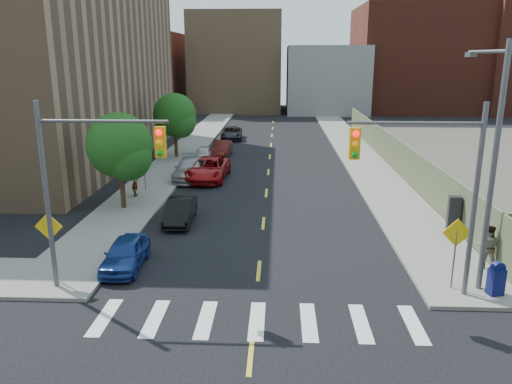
# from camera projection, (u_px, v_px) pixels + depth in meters

# --- Properties ---
(sidewalk_nw) EXTENTS (3.50, 73.00, 0.15)m
(sidewalk_nw) POSITION_uv_depth(u_px,v_px,m) (199.00, 138.00, 52.91)
(sidewalk_nw) COLOR gray
(sidewalk_nw) RESTS_ON ground
(sidewalk_ne) EXTENTS (3.50, 73.00, 0.15)m
(sidewalk_ne) POSITION_uv_depth(u_px,v_px,m) (345.00, 139.00, 52.24)
(sidewalk_ne) COLOR gray
(sidewalk_ne) RESTS_ON ground
(fence_north) EXTENTS (0.12, 44.00, 2.50)m
(fence_north) POSITION_uv_depth(u_px,v_px,m) (392.00, 152.00, 38.83)
(fence_north) COLOR #616849
(fence_north) RESTS_ON ground
(bg_bldg_west) EXTENTS (14.00, 18.00, 12.00)m
(bg_bldg_west) POSITION_uv_depth(u_px,v_px,m) (137.00, 72.00, 79.46)
(bg_bldg_west) COLOR #592319
(bg_bldg_west) RESTS_ON ground
(bg_bldg_midwest) EXTENTS (14.00, 16.00, 15.00)m
(bg_bldg_midwest) POSITION_uv_depth(u_px,v_px,m) (238.00, 63.00, 80.29)
(bg_bldg_midwest) COLOR #8C6B4C
(bg_bldg_midwest) RESTS_ON ground
(bg_bldg_center) EXTENTS (12.00, 16.00, 10.00)m
(bg_bldg_center) POSITION_uv_depth(u_px,v_px,m) (325.00, 79.00, 78.40)
(bg_bldg_center) COLOR gray
(bg_bldg_center) RESTS_ON ground
(bg_bldg_east) EXTENTS (18.00, 18.00, 16.00)m
(bg_bldg_east) POSITION_uv_depth(u_px,v_px,m) (414.00, 59.00, 78.93)
(bg_bldg_east) COLOR #592319
(bg_bldg_east) RESTS_ON ground
(signal_nw) EXTENTS (4.59, 0.30, 7.00)m
(signal_nw) POSITION_uv_depth(u_px,v_px,m) (86.00, 172.00, 17.45)
(signal_nw) COLOR #59595E
(signal_nw) RESTS_ON ground
(signal_ne) EXTENTS (4.59, 0.30, 7.00)m
(signal_ne) POSITION_uv_depth(u_px,v_px,m) (433.00, 175.00, 16.92)
(signal_ne) COLOR #59595E
(signal_ne) RESTS_ON ground
(streetlight_ne) EXTENTS (0.25, 3.70, 9.00)m
(streetlight_ne) POSITION_uv_depth(u_px,v_px,m) (491.00, 151.00, 17.51)
(streetlight_ne) COLOR #59595E
(streetlight_ne) RESTS_ON ground
(warn_sign_nw) EXTENTS (1.06, 0.06, 2.83)m
(warn_sign_nw) POSITION_uv_depth(u_px,v_px,m) (50.00, 234.00, 18.67)
(warn_sign_nw) COLOR #59595E
(warn_sign_nw) RESTS_ON ground
(warn_sign_ne) EXTENTS (1.06, 0.06, 2.83)m
(warn_sign_ne) POSITION_uv_depth(u_px,v_px,m) (456.00, 241.00, 18.02)
(warn_sign_ne) COLOR #59595E
(warn_sign_ne) RESTS_ON ground
(warn_sign_midwest) EXTENTS (1.06, 0.06, 2.83)m
(warn_sign_midwest) POSITION_uv_depth(u_px,v_px,m) (144.00, 161.00, 31.69)
(warn_sign_midwest) COLOR #59595E
(warn_sign_midwest) RESTS_ON ground
(tree_west_near) EXTENTS (3.66, 3.64, 5.52)m
(tree_west_near) POSITION_uv_depth(u_px,v_px,m) (120.00, 149.00, 27.49)
(tree_west_near) COLOR #332114
(tree_west_near) RESTS_ON ground
(tree_west_far) EXTENTS (3.66, 3.64, 5.52)m
(tree_west_far) POSITION_uv_depth(u_px,v_px,m) (175.00, 117.00, 41.95)
(tree_west_far) COLOR #332114
(tree_west_far) RESTS_ON ground
(parked_car_blue) EXTENTS (1.55, 3.67, 1.24)m
(parked_car_blue) POSITION_uv_depth(u_px,v_px,m) (125.00, 253.00, 20.45)
(parked_car_blue) COLOR navy
(parked_car_blue) RESTS_ON ground
(parked_car_black) EXTENTS (1.46, 3.87, 1.26)m
(parked_car_black) POSITION_uv_depth(u_px,v_px,m) (180.00, 211.00, 26.04)
(parked_car_black) COLOR black
(parked_car_black) RESTS_ON ground
(parked_car_red) EXTENTS (2.85, 5.73, 1.56)m
(parked_car_red) POSITION_uv_depth(u_px,v_px,m) (208.00, 169.00, 35.12)
(parked_car_red) COLOR #A31012
(parked_car_red) RESTS_ON ground
(parked_car_silver) EXTENTS (2.30, 5.19, 1.48)m
(parked_car_silver) POSITION_uv_depth(u_px,v_px,m) (190.00, 169.00, 35.27)
(parked_car_silver) COLOR #999AA0
(parked_car_silver) RESTS_ON ground
(parked_car_white) EXTENTS (1.46, 3.58, 1.21)m
(parked_car_white) POSITION_uv_depth(u_px,v_px,m) (203.00, 154.00, 41.47)
(parked_car_white) COLOR #B9B9B9
(parked_car_white) RESTS_ON ground
(parked_car_maroon) EXTENTS (1.56, 4.09, 1.33)m
(parked_car_maroon) POSITION_uv_depth(u_px,v_px,m) (222.00, 149.00, 43.46)
(parked_car_maroon) COLOR #47110E
(parked_car_maroon) RESTS_ON ground
(parked_car_grey) EXTENTS (2.42, 4.80, 1.30)m
(parked_car_grey) POSITION_uv_depth(u_px,v_px,m) (232.00, 133.00, 52.42)
(parked_car_grey) COLOR black
(parked_car_grey) RESTS_ON ground
(mailbox) EXTENTS (0.60, 0.51, 1.26)m
(mailbox) POSITION_uv_depth(u_px,v_px,m) (496.00, 279.00, 17.80)
(mailbox) COLOR #0E1553
(mailbox) RESTS_ON sidewalk_ne
(payphone) EXTENTS (0.61, 0.52, 1.85)m
(payphone) POSITION_uv_depth(u_px,v_px,m) (454.00, 215.00, 23.96)
(payphone) COLOR black
(payphone) RESTS_ON sidewalk_ne
(pedestrian_west) EXTENTS (0.45, 0.63, 1.65)m
(pedestrian_west) POSITION_uv_depth(u_px,v_px,m) (135.00, 183.00, 30.46)
(pedestrian_west) COLOR gray
(pedestrian_west) RESTS_ON sidewalk_nw
(pedestrian_east) EXTENTS (1.05, 0.94, 1.79)m
(pedestrian_east) POSITION_uv_depth(u_px,v_px,m) (488.00, 247.00, 20.03)
(pedestrian_east) COLOR gray
(pedestrian_east) RESTS_ON sidewalk_ne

